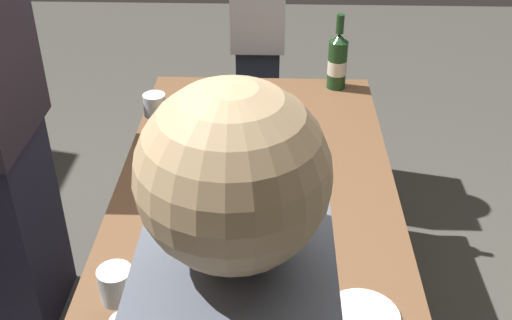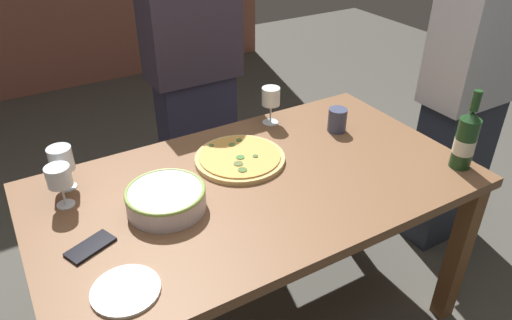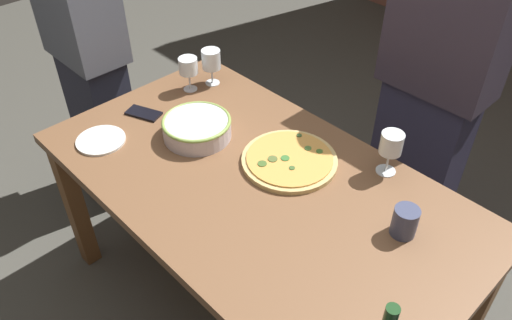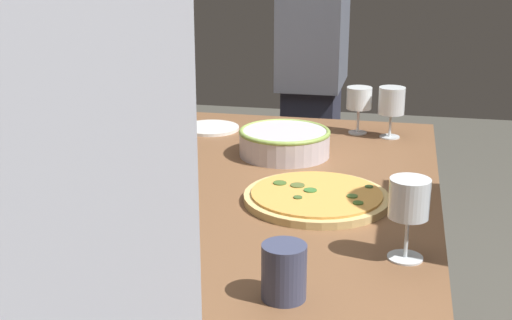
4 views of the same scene
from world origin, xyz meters
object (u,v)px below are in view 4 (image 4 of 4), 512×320
object	(u,v)px
wine_glass_by_bottle	(409,203)
cup_amber	(284,272)
dining_table	(256,229)
person_guest_left	(313,78)
serving_bowl	(285,141)
side_plate	(211,128)
pizza	(316,197)
cell_phone	(279,129)
wine_glass_far_left	(392,103)
wine_glass_near_pizza	(359,100)

from	to	relation	value
wine_glass_by_bottle	cup_amber	size ratio (longest dim) A/B	1.64
dining_table	cup_amber	xyz separation A→B (m)	(0.50, 0.16, 0.14)
wine_glass_by_bottle	person_guest_left	world-z (taller)	person_guest_left
serving_bowl	side_plate	world-z (taller)	serving_bowl
dining_table	pizza	bearing A→B (deg)	83.55
serving_bowl	person_guest_left	world-z (taller)	person_guest_left
cup_amber	cell_phone	distance (m)	1.13
wine_glass_by_bottle	wine_glass_far_left	world-z (taller)	wine_glass_by_bottle
wine_glass_near_pizza	pizza	bearing A→B (deg)	-4.48
serving_bowl	cup_amber	xyz separation A→B (m)	(0.84, 0.15, 0.01)
pizza	serving_bowl	size ratio (longest dim) A/B	1.32
pizza	wine_glass_near_pizza	xyz separation A→B (m)	(-0.65, 0.05, 0.10)
wine_glass_near_pizza	serving_bowl	bearing A→B (deg)	-33.62
wine_glass_by_bottle	wine_glass_near_pizza	bearing A→B (deg)	-169.96
person_guest_left	side_plate	bearing A→B (deg)	-26.82
wine_glass_far_left	pizza	bearing A→B (deg)	-14.03
dining_table	side_plate	xyz separation A→B (m)	(-0.57, -0.28, 0.10)
pizza	cup_amber	size ratio (longest dim) A/B	3.46
wine_glass_far_left	wine_glass_by_bottle	bearing A→B (deg)	3.79
wine_glass_far_left	cup_amber	distance (m)	1.11
dining_table	wine_glass_by_bottle	world-z (taller)	wine_glass_by_bottle
cup_amber	person_guest_left	distance (m)	1.63
cup_amber	side_plate	size ratio (longest dim) A/B	0.54
pizza	wine_glass_by_bottle	xyz separation A→B (m)	(0.27, 0.21, 0.11)
wine_glass_by_bottle	person_guest_left	xyz separation A→B (m)	(-1.41, -0.38, -0.04)
dining_table	wine_glass_by_bottle	distance (m)	0.51
pizza	cup_amber	bearing A→B (deg)	0.61
dining_table	serving_bowl	distance (m)	0.37
cell_phone	person_guest_left	distance (m)	0.51
pizza	person_guest_left	xyz separation A→B (m)	(-1.13, -0.17, 0.07)
wine_glass_far_left	side_plate	bearing A→B (deg)	-87.29
pizza	serving_bowl	bearing A→B (deg)	-158.43
serving_bowl	cell_phone	xyz separation A→B (m)	(-0.27, -0.07, -0.04)
cell_phone	wine_glass_far_left	bearing A→B (deg)	156.27
wine_glass_by_bottle	wine_glass_far_left	size ratio (longest dim) A/B	1.03
cup_amber	pizza	bearing A→B (deg)	-179.39
serving_bowl	cup_amber	world-z (taller)	cup_amber
person_guest_left	wine_glass_by_bottle	bearing A→B (deg)	14.46
dining_table	cell_phone	xyz separation A→B (m)	(-0.61, -0.06, 0.10)
cup_amber	person_guest_left	bearing A→B (deg)	-173.98
dining_table	wine_glass_by_bottle	size ratio (longest dim) A/B	9.55
wine_glass_by_bottle	cell_phone	size ratio (longest dim) A/B	1.16
wine_glass_near_pizza	person_guest_left	distance (m)	0.53
dining_table	person_guest_left	bearing A→B (deg)	-179.38
serving_bowl	wine_glass_far_left	distance (m)	0.40
serving_bowl	cell_phone	size ratio (longest dim) A/B	1.86
wine_glass_near_pizza	cup_amber	world-z (taller)	wine_glass_near_pizza
wine_glass_near_pizza	dining_table	bearing A→B (deg)	-17.93
pizza	person_guest_left	distance (m)	1.15
pizza	wine_glass_near_pizza	distance (m)	0.66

